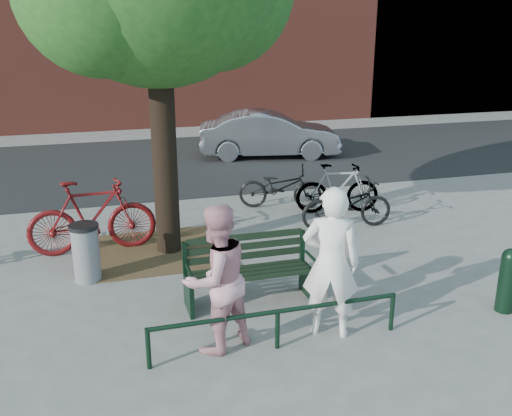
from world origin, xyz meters
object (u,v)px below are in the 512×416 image
object	(u,v)px
park_bench	(248,268)
bollard	(508,278)
bicycle_c	(280,187)
litter_bin	(86,252)
person_right	(216,279)
person_left	(331,263)
parked_car	(269,134)

from	to	relation	value
park_bench	bollard	size ratio (longest dim) A/B	1.96
park_bench	bicycle_c	size ratio (longest dim) A/B	1.02
park_bench	bicycle_c	distance (m)	4.20
bollard	bicycle_c	world-z (taller)	bicycle_c
litter_bin	bollard	bearing A→B (deg)	-25.50
litter_bin	bicycle_c	world-z (taller)	bicycle_c
person_right	litter_bin	bearing A→B (deg)	-82.00
park_bench	person_left	distance (m)	1.41
person_left	parked_car	bearing A→B (deg)	-77.70
park_bench	bollard	world-z (taller)	park_bench
person_left	bicycle_c	bearing A→B (deg)	-76.28
person_left	parked_car	world-z (taller)	person_left
person_left	litter_bin	bearing A→B (deg)	-14.88
litter_bin	parked_car	size ratio (longest dim) A/B	0.22
person_right	bollard	bearing A→B (deg)	153.39
bicycle_c	person_left	bearing A→B (deg)	-172.89
bicycle_c	litter_bin	bearing A→B (deg)	142.11
person_right	litter_bin	size ratio (longest dim) A/B	2.01
park_bench	litter_bin	distance (m)	2.49
bollard	litter_bin	distance (m)	5.90
person_left	person_right	distance (m)	1.39
litter_bin	parked_car	world-z (taller)	parked_car
bollard	parked_car	size ratio (longest dim) A/B	0.23
bicycle_c	bollard	bearing A→B (deg)	-145.10
person_right	litter_bin	world-z (taller)	person_right
person_left	bollard	distance (m)	2.53
person_left	park_bench	bearing A→B (deg)	-32.20
person_left	person_right	bearing A→B (deg)	22.72
person_right	litter_bin	distance (m)	2.80
bollard	park_bench	bearing A→B (deg)	158.63
bicycle_c	parked_car	distance (m)	4.75
person_right	litter_bin	xyz separation A→B (m)	(-1.45, 2.35, -0.44)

